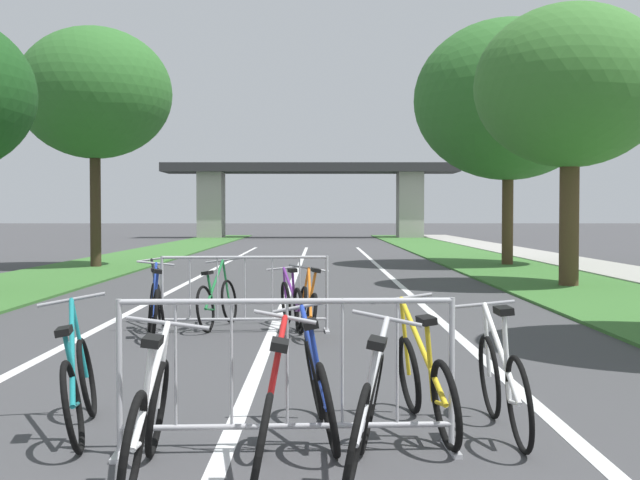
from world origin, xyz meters
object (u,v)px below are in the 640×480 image
tree_left_maple_mid (93,94)px  tree_right_cypress_far (569,87)px  tree_right_pine_near (507,100)px  bicycle_blue_0 (319,388)px  bicycle_white_1 (146,421)px  bicycle_black_7 (157,301)px  bicycle_yellow_8 (424,383)px  bicycle_white_11 (501,383)px  bicycle_teal_4 (78,385)px  bicycle_purple_5 (291,304)px  bicycle_red_9 (265,420)px  bicycle_green_2 (216,302)px  crowd_barrier_second (244,295)px  bicycle_blue_10 (152,308)px  crowd_barrier_nearest (286,376)px  bicycle_orange_6 (305,310)px  bicycle_silver_3 (364,416)px

tree_left_maple_mid → tree_right_cypress_far: (12.27, -6.71, -0.83)m
tree_right_pine_near → bicycle_blue_0: size_ratio=4.57×
tree_right_pine_near → bicycle_white_1: (-6.94, -21.08, -4.82)m
tree_right_pine_near → bicycle_black_7: 17.07m
tree_left_maple_mid → bicycle_yellow_8: bearing=-68.2°
bicycle_blue_0 → bicycle_white_11: (1.34, 0.07, 0.02)m
bicycle_blue_0 → bicycle_teal_4: bearing=171.9°
tree_left_maple_mid → bicycle_purple_5: tree_left_maple_mid is taller
tree_right_cypress_far → bicycle_blue_0: bearing=-114.0°
bicycle_red_9 → bicycle_green_2: bearing=98.5°
tree_left_maple_mid → bicycle_yellow_8: tree_left_maple_mid is taller
bicycle_red_9 → crowd_barrier_second: bearing=95.3°
bicycle_red_9 → bicycle_blue_10: (-1.87, 5.91, 0.01)m
bicycle_yellow_8 → bicycle_blue_10: bicycle_yellow_8 is taller
bicycle_purple_5 → bicycle_white_11: bicycle_white_11 is taller
bicycle_white_11 → bicycle_purple_5: bearing=106.7°
crowd_barrier_nearest → bicycle_red_9: (-0.11, -0.57, -0.15)m
bicycle_purple_5 → bicycle_red_9: 6.71m
bicycle_purple_5 → bicycle_red_9: bicycle_red_9 is taller
crowd_barrier_second → bicycle_teal_4: (-0.74, -5.29, -0.16)m
bicycle_green_2 → bicycle_purple_5: (1.07, -0.08, -0.02)m
tree_right_cypress_far → bicycle_white_11: (-4.16, -12.29, -4.03)m
bicycle_blue_0 → bicycle_orange_6: bicycle_blue_0 is taller
bicycle_yellow_8 → bicycle_white_1: bearing=-155.0°
tree_right_pine_near → bicycle_yellow_8: tree_right_pine_near is taller
bicycle_green_2 → bicycle_purple_5: size_ratio=1.01×
bicycle_blue_0 → bicycle_red_9: bearing=-114.2°
bicycle_white_1 → bicycle_green_2: (-0.42, 6.81, 0.00)m
tree_right_cypress_far → tree_right_pine_near: (0.39, 7.74, 0.78)m
tree_left_maple_mid → tree_right_cypress_far: size_ratio=1.16×
bicycle_yellow_8 → tree_right_cypress_far: bearing=61.8°
crowd_barrier_nearest → bicycle_blue_0: 0.47m
bicycle_teal_4 → tree_right_cypress_far: bearing=48.8°
tree_right_pine_near → bicycle_white_11: size_ratio=4.71×
crowd_barrier_second → bicycle_yellow_8: 5.51m
tree_right_pine_near → bicycle_red_9: tree_right_pine_near is taller
tree_left_maple_mid → tree_right_pine_near: (12.66, 1.03, -0.05)m
crowd_barrier_second → tree_right_cypress_far: bearing=47.0°
bicycle_orange_6 → bicycle_black_7: 2.34m
bicycle_blue_0 → bicycle_black_7: 6.37m
crowd_barrier_second → bicycle_red_9: crowd_barrier_second is taller
bicycle_orange_6 → bicycle_blue_10: size_ratio=0.97×
crowd_barrier_second → bicycle_red_9: 6.37m
bicycle_purple_5 → bicycle_white_11: bearing=-85.1°
bicycle_teal_4 → bicycle_purple_5: 5.83m
bicycle_blue_0 → bicycle_red_9: 1.01m
bicycle_white_11 → bicycle_silver_3: bearing=-136.4°
bicycle_silver_3 → bicycle_blue_10: same height
bicycle_blue_0 → bicycle_teal_4: 1.77m
tree_right_cypress_far → crowd_barrier_nearest: 14.51m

